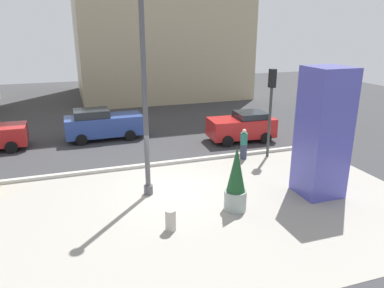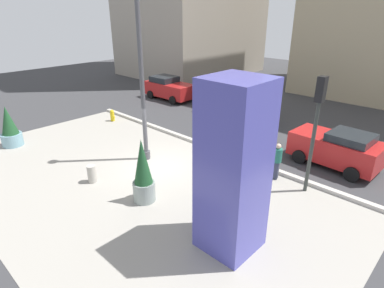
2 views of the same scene
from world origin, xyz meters
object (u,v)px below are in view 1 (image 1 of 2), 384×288
at_px(lamp_post, 145,102).
at_px(concrete_bollard, 171,220).
at_px(car_intersection, 103,124).
at_px(art_pillar_blue, 323,133).
at_px(potted_plant_near_left, 236,182).
at_px(car_far_lane, 242,126).
at_px(pedestrian_crossing, 244,143).
at_px(traffic_light_far_side, 271,99).

distance_m(lamp_post, concrete_bollard, 4.53).
bearing_deg(lamp_post, car_intersection, 96.54).
bearing_deg(art_pillar_blue, potted_plant_near_left, -176.20).
relative_size(car_far_lane, pedestrian_crossing, 2.44).
bearing_deg(potted_plant_near_left, car_far_lane, 62.56).
bearing_deg(lamp_post, potted_plant_near_left, -40.16).
bearing_deg(car_far_lane, traffic_light_far_side, -89.38).
xyz_separation_m(potted_plant_near_left, car_far_lane, (4.03, 7.77, -0.25)).
xyz_separation_m(car_far_lane, pedestrian_crossing, (-1.33, -2.93, 0.01)).
xyz_separation_m(potted_plant_near_left, concrete_bollard, (-2.64, -0.62, -0.75)).
bearing_deg(traffic_light_far_side, art_pillar_blue, -93.87).
relative_size(potted_plant_near_left, concrete_bollard, 3.30).
bearing_deg(car_intersection, pedestrian_crossing, -42.35).
bearing_deg(car_far_lane, car_intersection, 159.31).
relative_size(lamp_post, potted_plant_near_left, 3.15).
height_order(traffic_light_far_side, car_intersection, traffic_light_far_side).
bearing_deg(art_pillar_blue, lamp_post, 162.32).
bearing_deg(art_pillar_blue, concrete_bollard, -172.22).
distance_m(traffic_light_far_side, car_far_lane, 3.69).
bearing_deg(pedestrian_crossing, car_intersection, 137.65).
height_order(potted_plant_near_left, traffic_light_far_side, traffic_light_far_side).
bearing_deg(potted_plant_near_left, traffic_light_far_side, 49.62).
height_order(potted_plant_near_left, pedestrian_crossing, potted_plant_near_left).
xyz_separation_m(concrete_bollard, car_far_lane, (6.67, 8.39, 0.49)).
bearing_deg(art_pillar_blue, car_far_lane, 87.91).
xyz_separation_m(traffic_light_far_side, car_intersection, (-7.78, 5.91, -2.11)).
relative_size(traffic_light_far_side, car_intersection, 1.01).
bearing_deg(traffic_light_far_side, car_far_lane, 90.62).
xyz_separation_m(lamp_post, concrete_bollard, (0.12, -2.95, -3.43)).
bearing_deg(car_intersection, lamp_post, -83.46).
distance_m(art_pillar_blue, car_far_lane, 7.71).
relative_size(potted_plant_near_left, car_intersection, 0.55).
distance_m(lamp_post, art_pillar_blue, 6.96).
distance_m(traffic_light_far_side, pedestrian_crossing, 2.55).
relative_size(concrete_bollard, traffic_light_far_side, 0.17).
bearing_deg(pedestrian_crossing, concrete_bollard, -134.36).
bearing_deg(concrete_bollard, art_pillar_blue, 7.78).
bearing_deg(lamp_post, pedestrian_crossing, 24.69).
bearing_deg(concrete_bollard, pedestrian_crossing, 45.64).
bearing_deg(car_intersection, traffic_light_far_side, -37.23).
height_order(traffic_light_far_side, car_far_lane, traffic_light_far_side).
xyz_separation_m(traffic_light_far_side, pedestrian_crossing, (-1.36, 0.06, -2.15)).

